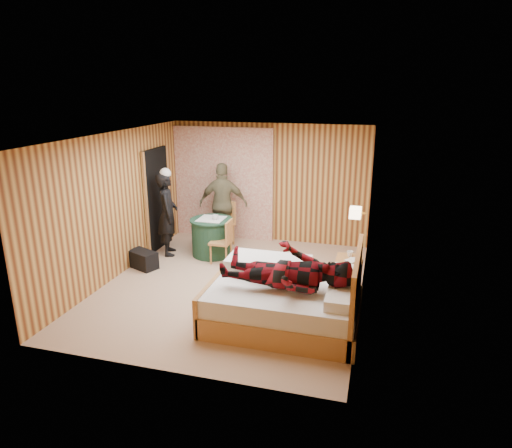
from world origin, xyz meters
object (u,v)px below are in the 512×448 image
(round_table, at_px, (212,237))
(man_at_table, at_px, (223,204))
(man_on_bed, at_px, (287,262))
(wall_lamp, at_px, (356,213))
(chair_far, at_px, (224,220))
(duffel_bag, at_px, (143,259))
(bed, at_px, (287,299))
(woman_standing, at_px, (168,214))
(chair_near, at_px, (224,238))
(nightstand, at_px, (348,275))

(round_table, height_order, man_at_table, man_at_table)
(man_at_table, height_order, man_on_bed, man_on_bed)
(wall_lamp, bearing_deg, chair_far, 151.63)
(wall_lamp, relative_size, duffel_bag, 0.46)
(duffel_bag, xyz_separation_m, man_on_bed, (3.00, -1.45, 0.84))
(bed, xyz_separation_m, woman_standing, (-2.82, 2.02, 0.50))
(bed, xyz_separation_m, man_at_table, (-1.97, 2.90, 0.53))
(round_table, bearing_deg, bed, -47.98)
(wall_lamp, height_order, chair_near, wall_lamp)
(wall_lamp, bearing_deg, nightstand, -102.73)
(bed, bearing_deg, man_on_bed, -82.73)
(bed, distance_m, round_table, 2.95)
(bed, height_order, round_table, bed)
(bed, height_order, man_on_bed, man_on_bed)
(chair_far, xyz_separation_m, duffel_bag, (-1.03, -1.64, -0.38))
(man_at_table, bearing_deg, wall_lamp, 142.30)
(woman_standing, bearing_deg, duffel_bag, 145.54)
(chair_far, height_order, man_at_table, man_at_table)
(chair_near, relative_size, man_on_bed, 0.47)
(wall_lamp, relative_size, nightstand, 0.44)
(wall_lamp, height_order, woman_standing, woman_standing)
(chair_near, bearing_deg, chair_far, -161.48)
(chair_near, bearing_deg, duffel_bag, -65.70)
(round_table, height_order, chair_near, chair_near)
(bed, bearing_deg, nightstand, 57.26)
(wall_lamp, bearing_deg, round_table, 163.59)
(wall_lamp, xyz_separation_m, round_table, (-2.77, 0.82, -0.92))
(chair_far, height_order, duffel_bag, chair_far)
(nightstand, height_order, round_table, round_table)
(bed, height_order, man_at_table, man_at_table)
(nightstand, bearing_deg, bed, -122.74)
(chair_far, xyz_separation_m, chair_near, (0.35, -0.99, -0.06))
(nightstand, relative_size, man_at_table, 0.34)
(man_at_table, bearing_deg, chair_far, 116.11)
(duffel_bag, bearing_deg, wall_lamp, 25.80)
(wall_lamp, xyz_separation_m, woman_standing, (-3.62, 0.65, -0.47))
(wall_lamp, height_order, man_at_table, man_at_table)
(chair_near, bearing_deg, wall_lamp, 77.62)
(nightstand, bearing_deg, man_on_bed, -117.36)
(round_table, relative_size, chair_near, 1.01)
(wall_lamp, bearing_deg, chair_near, 168.42)
(duffel_bag, bearing_deg, chair_near, 48.58)
(man_on_bed, bearing_deg, chair_near, 127.82)
(bed, distance_m, chair_near, 2.46)
(wall_lamp, xyz_separation_m, duffel_bag, (-3.77, -0.15, -1.14))
(chair_near, distance_m, duffel_bag, 1.55)
(bed, height_order, duffel_bag, bed)
(chair_far, xyz_separation_m, man_at_table, (-0.03, 0.04, 0.32))
(nightstand, bearing_deg, woman_standing, 166.77)
(man_on_bed, bearing_deg, duffel_bag, 154.22)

